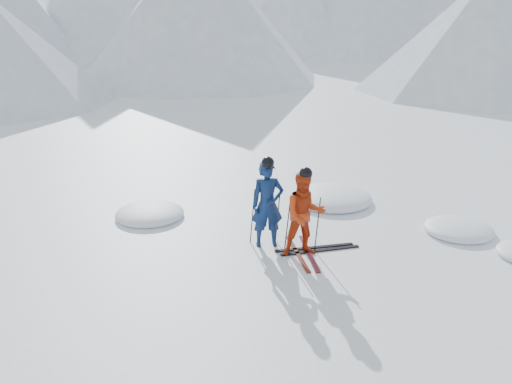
{
  "coord_description": "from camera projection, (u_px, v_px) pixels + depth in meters",
  "views": [
    {
      "loc": [
        -2.85,
        -10.14,
        4.87
      ],
      "look_at": [
        -2.09,
        0.5,
        1.1
      ],
      "focal_mm": 38.0,
      "sensor_mm": 36.0,
      "label": 1
    }
  ],
  "objects": [
    {
      "name": "pole_blue_left",
      "position": [
        253.0,
        216.0,
        11.37
      ],
      "size": [
        0.12,
        0.09,
        1.22
      ],
      "primitive_type": "cylinder",
      "rotation": [
        0.05,
        0.08,
        0.0
      ],
      "color": "black",
      "rests_on": "ground"
    },
    {
      "name": "ski_loose_b",
      "position": [
        320.0,
        250.0,
        11.16
      ],
      "size": [
        1.69,
        0.4,
        0.03
      ],
      "primitive_type": "cube",
      "rotation": [
        0.0,
        0.0,
        1.75
      ],
      "color": "black",
      "rests_on": "ground"
    },
    {
      "name": "ski_worn_left",
      "position": [
        297.0,
        254.0,
        11.02
      ],
      "size": [
        0.29,
        1.7,
        0.03
      ],
      "primitive_type": "cube",
      "rotation": [
        0.0,
        0.0,
        0.12
      ],
      "color": "black",
      "rests_on": "ground"
    },
    {
      "name": "ski_worn_right",
      "position": [
        309.0,
        253.0,
        11.04
      ],
      "size": [
        0.17,
        1.7,
        0.03
      ],
      "primitive_type": "cube",
      "rotation": [
        0.0,
        0.0,
        0.05
      ],
      "color": "black",
      "rests_on": "ground"
    },
    {
      "name": "pole_blue_right",
      "position": [
        278.0,
        213.0,
        11.5
      ],
      "size": [
        0.12,
        0.07,
        1.22
      ],
      "primitive_type": "cylinder",
      "rotation": [
        -0.04,
        0.08,
        0.0
      ],
      "color": "black",
      "rests_on": "ground"
    },
    {
      "name": "ground",
      "position": [
        357.0,
        247.0,
        11.35
      ],
      "size": [
        160.0,
        160.0,
        0.0
      ],
      "primitive_type": "plane",
      "color": "white",
      "rests_on": "ground"
    },
    {
      "name": "pole_red_right",
      "position": [
        318.0,
        225.0,
        11.0
      ],
      "size": [
        0.12,
        0.08,
        1.16
      ],
      "primitive_type": "cylinder",
      "rotation": [
        -0.05,
        0.08,
        0.0
      ],
      "color": "black",
      "rests_on": "ground"
    },
    {
      "name": "snow_lumps",
      "position": [
        325.0,
        214.0,
        13.08
      ],
      "size": [
        9.26,
        5.04,
        0.45
      ],
      "color": "white",
      "rests_on": "ground"
    },
    {
      "name": "skier_red",
      "position": [
        304.0,
        214.0,
        10.75
      ],
      "size": [
        0.9,
        0.73,
        1.74
      ],
      "primitive_type": "imported",
      "rotation": [
        0.0,
        0.0,
        0.08
      ],
      "color": "#B8310E",
      "rests_on": "ground"
    },
    {
      "name": "skier_blue",
      "position": [
        268.0,
        205.0,
        11.14
      ],
      "size": [
        0.7,
        0.49,
        1.83
      ],
      "primitive_type": "imported",
      "rotation": [
        0.0,
        0.0,
        0.09
      ],
      "color": "#0D214E",
      "rests_on": "ground"
    },
    {
      "name": "ski_loose_a",
      "position": [
        314.0,
        248.0,
        11.29
      ],
      "size": [
        1.69,
        0.34,
        0.03
      ],
      "primitive_type": "cube",
      "rotation": [
        0.0,
        0.0,
        1.72
      ],
      "color": "black",
      "rests_on": "ground"
    },
    {
      "name": "pole_red_left",
      "position": [
        288.0,
        223.0,
        11.06
      ],
      "size": [
        0.12,
        0.09,
        1.16
      ],
      "primitive_type": "cylinder",
      "rotation": [
        0.06,
        0.08,
        0.0
      ],
      "color": "black",
      "rests_on": "ground"
    }
  ]
}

